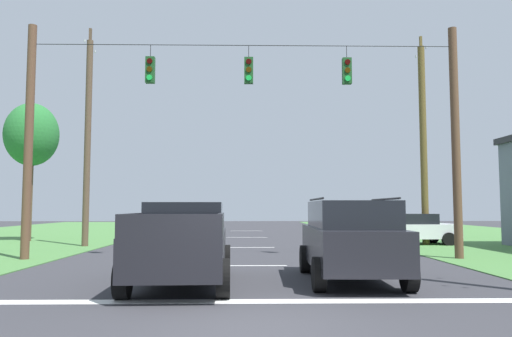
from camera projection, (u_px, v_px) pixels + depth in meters
The scene contains 13 objects.
ground_plane at pixel (247, 326), 7.70m from camera, with size 120.00×120.00×0.00m, color #333338.
stop_bar_stripe at pixel (247, 301), 9.71m from camera, with size 12.52×0.45×0.01m, color white.
lane_dash_0 at pixel (247, 266), 15.69m from camera, with size 0.15×2.50×0.01m, color white.
lane_dash_1 at pixel (247, 247), 22.86m from camera, with size 0.15×2.50×0.01m, color white.
lane_dash_2 at pixel (247, 237), 30.58m from camera, with size 0.15×2.50×0.01m, color white.
lane_dash_3 at pixel (247, 231), 39.07m from camera, with size 0.15×2.50×0.01m, color white.
overhead_signal_span at pixel (245, 131), 17.88m from camera, with size 15.57×0.31×8.39m.
pickup_truck at pixel (183, 243), 11.97m from camera, with size 2.42×5.46×1.95m.
suv_black at pixel (350, 238), 12.44m from camera, with size 2.31×4.85×2.05m.
distant_car_crossing_white at pixel (412, 229), 24.54m from camera, with size 4.40×2.22×1.52m.
utility_pole_mid_right at pixel (423, 142), 24.59m from camera, with size 0.33×1.55×10.37m.
utility_pole_near_left at pixel (88, 139), 23.70m from camera, with size 0.30×1.68×10.45m.
tree_roadside_right at pixel (32, 136), 27.25m from camera, with size 2.85×2.85×7.51m.
Camera 1 is at (-0.01, -7.86, 1.82)m, focal length 35.11 mm.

